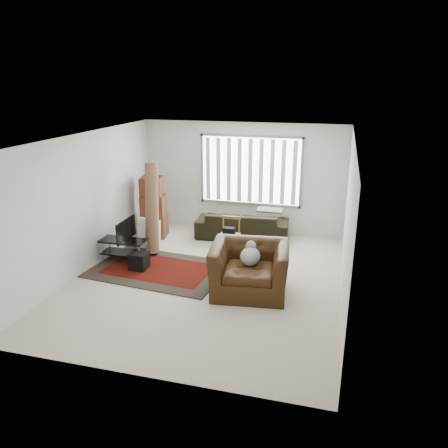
% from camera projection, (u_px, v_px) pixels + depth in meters
% --- Properties ---
extents(room, '(6.00, 6.02, 2.71)m').
position_uv_depth(room, '(216.00, 184.00, 8.33)').
color(room, beige).
rests_on(room, ground).
extents(persian_rug, '(2.79, 2.00, 0.02)m').
position_uv_depth(persian_rug, '(159.00, 269.00, 8.82)').
color(persian_rug, black).
rests_on(persian_rug, ground).
extents(tv_stand, '(0.97, 0.44, 0.48)m').
position_uv_depth(tv_stand, '(124.00, 246.00, 9.13)').
color(tv_stand, black).
rests_on(tv_stand, ground).
extents(tv, '(0.10, 0.78, 0.45)m').
position_uv_depth(tv, '(122.00, 230.00, 9.02)').
color(tv, black).
rests_on(tv, tv_stand).
extents(subwoofer, '(0.34, 0.34, 0.34)m').
position_uv_depth(subwoofer, '(139.00, 261.00, 8.79)').
color(subwoofer, black).
rests_on(subwoofer, persian_rug).
extents(moving_boxes, '(0.68, 0.64, 1.47)m').
position_uv_depth(moving_boxes, '(153.00, 209.00, 10.51)').
color(moving_boxes, '#572E1B').
rests_on(moving_boxes, ground).
extents(white_flatpack, '(0.57, 0.26, 0.71)m').
position_uv_depth(white_flatpack, '(149.00, 234.00, 9.81)').
color(white_flatpack, silver).
rests_on(white_flatpack, ground).
extents(rolled_rug, '(0.51, 0.86, 1.97)m').
position_uv_depth(rolled_rug, '(152.00, 208.00, 9.52)').
color(rolled_rug, brown).
rests_on(rolled_rug, ground).
extents(sofa, '(2.27, 1.14, 0.84)m').
position_uv_depth(sofa, '(242.00, 221.00, 10.51)').
color(sofa, black).
rests_on(sofa, ground).
extents(side_chair, '(0.43, 0.43, 0.80)m').
position_uv_depth(side_chair, '(229.00, 234.00, 9.55)').
color(side_chair, '#91825F').
rests_on(side_chair, ground).
extents(armchair, '(1.50, 1.34, 1.01)m').
position_uv_depth(armchair, '(250.00, 265.00, 7.78)').
color(armchair, '#351E0B').
rests_on(armchair, ground).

